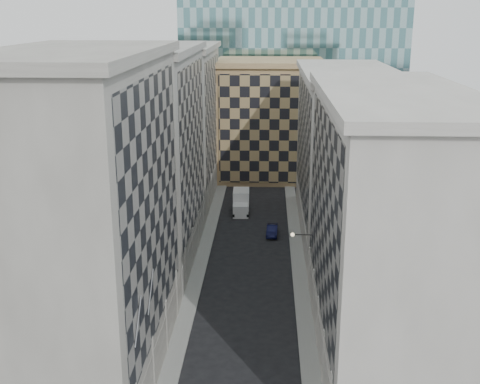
% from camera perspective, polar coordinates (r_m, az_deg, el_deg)
% --- Properties ---
extents(sidewalk_west, '(1.50, 100.00, 0.15)m').
position_cam_1_polar(sidewalk_west, '(64.11, -3.87, -7.13)').
color(sidewalk_west, gray).
rests_on(sidewalk_west, ground).
extents(sidewalk_east, '(1.50, 100.00, 0.15)m').
position_cam_1_polar(sidewalk_east, '(63.81, 5.62, -7.29)').
color(sidewalk_east, gray).
rests_on(sidewalk_east, ground).
extents(bldg_left_a, '(10.80, 22.80, 23.70)m').
position_cam_1_polar(bldg_left_a, '(43.58, -14.38, -2.73)').
color(bldg_left_a, gray).
rests_on(bldg_left_a, ground).
extents(bldg_left_b, '(10.80, 22.80, 22.70)m').
position_cam_1_polar(bldg_left_b, '(64.22, -8.77, 3.35)').
color(bldg_left_b, gray).
rests_on(bldg_left_b, ground).
extents(bldg_left_c, '(10.80, 22.80, 21.70)m').
position_cam_1_polar(bldg_left_c, '(85.55, -5.90, 6.43)').
color(bldg_left_c, gray).
rests_on(bldg_left_c, ground).
extents(bldg_right_a, '(10.80, 26.80, 20.70)m').
position_cam_1_polar(bldg_right_a, '(46.86, 13.74, -3.26)').
color(bldg_right_a, '#B1ACA2').
rests_on(bldg_right_a, ground).
extents(bldg_right_b, '(10.80, 28.80, 19.70)m').
position_cam_1_polar(bldg_right_b, '(72.63, 9.85, 3.65)').
color(bldg_right_b, '#B1ACA2').
rests_on(bldg_right_b, ground).
extents(tan_block, '(16.80, 14.80, 18.80)m').
position_cam_1_polar(tan_block, '(97.54, 2.81, 6.94)').
color(tan_block, '#A48157').
rests_on(tan_block, ground).
extents(church_tower, '(7.20, 7.20, 51.50)m').
position_cam_1_polar(church_tower, '(110.26, 1.86, 17.21)').
color(church_tower, '#2A2420').
rests_on(church_tower, ground).
extents(flagpoles_left, '(0.10, 6.33, 2.33)m').
position_cam_1_polar(flagpoles_left, '(39.41, -9.02, -10.59)').
color(flagpoles_left, gray).
rests_on(flagpoles_left, ground).
extents(bracket_lamp, '(1.98, 0.36, 0.36)m').
position_cam_1_polar(bracket_lamp, '(55.90, 5.19, -4.05)').
color(bracket_lamp, black).
rests_on(bracket_lamp, ground).
extents(box_truck, '(2.28, 5.33, 2.89)m').
position_cam_1_polar(box_truck, '(80.91, 0.10, -1.06)').
color(box_truck, silver).
rests_on(box_truck, ground).
extents(dark_car, '(1.48, 3.80, 1.23)m').
position_cam_1_polar(dark_car, '(72.87, 3.06, -3.66)').
color(dark_car, '#0E1134').
rests_on(dark_car, ground).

